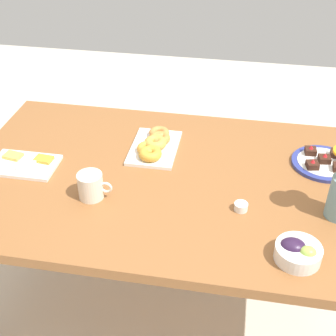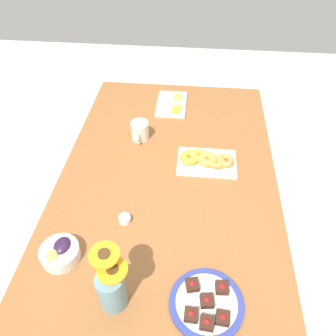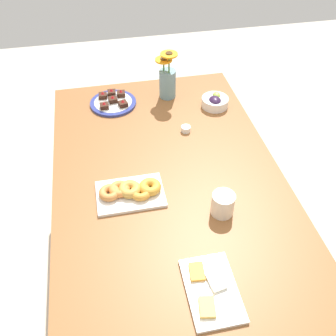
# 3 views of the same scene
# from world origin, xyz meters

# --- Properties ---
(ground_plane) EXTENTS (6.00, 6.00, 0.00)m
(ground_plane) POSITION_xyz_m (0.00, 0.00, 0.00)
(ground_plane) COLOR beige
(dining_table) EXTENTS (1.60, 1.00, 0.74)m
(dining_table) POSITION_xyz_m (0.00, 0.00, 0.65)
(dining_table) COLOR brown
(dining_table) RESTS_ON ground_plane
(coffee_mug) EXTENTS (0.13, 0.09, 0.10)m
(coffee_mug) POSITION_xyz_m (-0.25, -0.17, 0.79)
(coffee_mug) COLOR silver
(coffee_mug) RESTS_ON dining_table
(grape_bowl) EXTENTS (0.14, 0.14, 0.07)m
(grape_bowl) POSITION_xyz_m (0.47, -0.35, 0.77)
(grape_bowl) COLOR white
(grape_bowl) RESTS_ON dining_table
(cheese_platter) EXTENTS (0.26, 0.17, 0.03)m
(cheese_platter) POSITION_xyz_m (-0.57, -0.03, 0.75)
(cheese_platter) COLOR white
(cheese_platter) RESTS_ON dining_table
(croissant_platter) EXTENTS (0.19, 0.28, 0.05)m
(croissant_platter) POSITION_xyz_m (-0.09, 0.18, 0.76)
(croissant_platter) COLOR white
(croissant_platter) RESTS_ON dining_table
(jam_cup_honey) EXTENTS (0.05, 0.05, 0.03)m
(jam_cup_honey) POSITION_xyz_m (0.28, -0.15, 0.76)
(jam_cup_honey) COLOR white
(jam_cup_honey) RESTS_ON dining_table
(dessert_plate) EXTENTS (0.25, 0.25, 0.05)m
(dessert_plate) POSITION_xyz_m (0.60, 0.19, 0.75)
(dessert_plate) COLOR navy
(dessert_plate) RESTS_ON dining_table
(flower_vase) EXTENTS (0.11, 0.11, 0.27)m
(flower_vase) POSITION_xyz_m (0.61, -0.12, 0.84)
(flower_vase) COLOR #6B939E
(flower_vase) RESTS_ON dining_table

